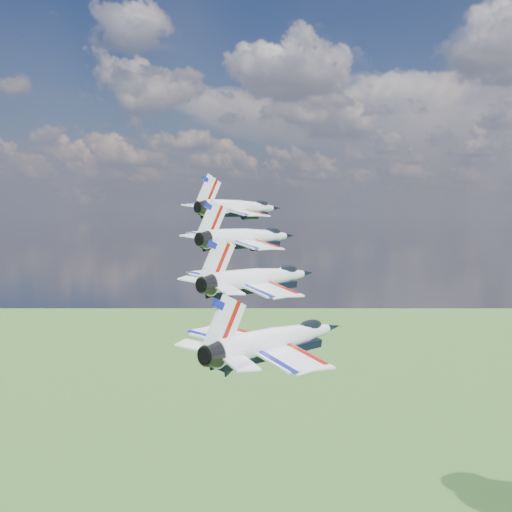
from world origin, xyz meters
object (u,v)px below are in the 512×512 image
Objects in this scene: jet_2 at (262,278)px; jet_3 at (280,339)px; jet_0 at (242,208)px; jet_1 at (251,237)px.

jet_3 is (7.61, -9.32, -3.43)m from jet_2.
jet_1 is at bearing -42.30° from jet_0.
jet_3 is (15.21, -18.63, -6.85)m from jet_1.
jet_1 is at bearing 137.70° from jet_2.
jet_1 is 25.01m from jet_3.
jet_2 is (15.21, -18.63, -6.85)m from jet_0.
jet_2 is (7.61, -9.32, -3.43)m from jet_1.
jet_3 is (22.82, -27.95, -10.28)m from jet_0.
jet_0 is 25.01m from jet_2.
jet_3 is at bearing -42.30° from jet_0.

